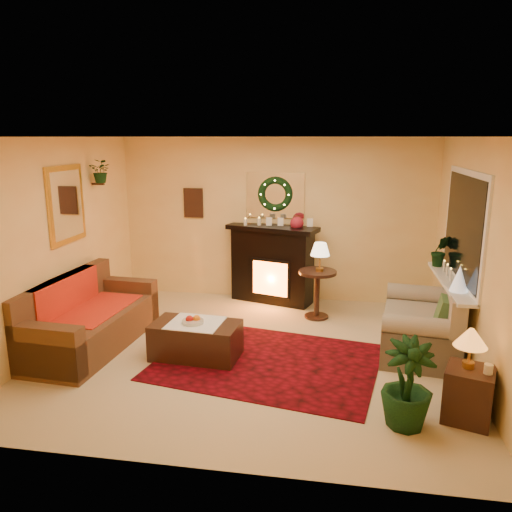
% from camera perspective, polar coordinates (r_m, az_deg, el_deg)
% --- Properties ---
extents(floor, '(5.00, 5.00, 0.00)m').
position_cam_1_polar(floor, '(6.28, -0.53, -11.00)').
color(floor, beige).
rests_on(floor, ground).
extents(ceiling, '(5.00, 5.00, 0.00)m').
position_cam_1_polar(ceiling, '(5.72, -0.59, 13.45)').
color(ceiling, white).
rests_on(ceiling, ground).
extents(wall_back, '(5.00, 5.00, 0.00)m').
position_cam_1_polar(wall_back, '(8.05, 2.22, 4.14)').
color(wall_back, '#EFD88C').
rests_on(wall_back, ground).
extents(wall_front, '(5.00, 5.00, 0.00)m').
position_cam_1_polar(wall_front, '(3.76, -6.54, -6.87)').
color(wall_front, '#EFD88C').
rests_on(wall_front, ground).
extents(wall_left, '(4.50, 4.50, 0.00)m').
position_cam_1_polar(wall_left, '(6.75, -21.95, 1.36)').
color(wall_left, '#EFD88C').
rests_on(wall_left, ground).
extents(wall_right, '(4.50, 4.50, 0.00)m').
position_cam_1_polar(wall_right, '(5.97, 23.78, -0.28)').
color(wall_right, '#EFD88C').
rests_on(wall_right, ground).
extents(area_rug, '(2.83, 2.32, 0.01)m').
position_cam_1_polar(area_rug, '(6.05, 1.30, -11.96)').
color(area_rug, '#5A1B0F').
rests_on(area_rug, floor).
extents(sofa, '(1.05, 2.12, 0.89)m').
position_cam_1_polar(sofa, '(6.66, -18.39, -6.29)').
color(sofa, '#3E271E').
rests_on(sofa, floor).
extents(red_throw, '(0.80, 1.30, 0.02)m').
position_cam_1_polar(red_throw, '(6.77, -18.28, -5.74)').
color(red_throw, '#BB1C05').
rests_on(red_throw, sofa).
extents(fireplace, '(1.34, 0.76, 1.17)m').
position_cam_1_polar(fireplace, '(8.00, 1.87, -1.41)').
color(fireplace, black).
rests_on(fireplace, floor).
extents(poinsettia, '(0.21, 0.21, 0.21)m').
position_cam_1_polar(poinsettia, '(7.76, 4.70, 3.76)').
color(poinsettia, maroon).
rests_on(poinsettia, fireplace).
extents(mantel_candle_a, '(0.06, 0.06, 0.17)m').
position_cam_1_polar(mantel_candle_a, '(7.89, -1.22, 3.66)').
color(mantel_candle_a, silver).
rests_on(mantel_candle_a, fireplace).
extents(mantel_candle_b, '(0.06, 0.06, 0.19)m').
position_cam_1_polar(mantel_candle_b, '(7.90, 0.36, 3.67)').
color(mantel_candle_b, beige).
rests_on(mantel_candle_b, fireplace).
extents(mantel_mirror, '(0.92, 0.02, 0.72)m').
position_cam_1_polar(mantel_mirror, '(7.98, 2.22, 6.95)').
color(mantel_mirror, white).
rests_on(mantel_mirror, wall_back).
extents(wreath, '(0.55, 0.11, 0.55)m').
position_cam_1_polar(wreath, '(7.93, 2.19, 7.06)').
color(wreath, '#194719').
rests_on(wreath, wall_back).
extents(wall_art, '(0.32, 0.03, 0.48)m').
position_cam_1_polar(wall_art, '(8.27, -7.16, 6.04)').
color(wall_art, '#381E11').
rests_on(wall_art, wall_back).
extents(gold_mirror, '(0.03, 0.84, 1.00)m').
position_cam_1_polar(gold_mirror, '(6.93, -20.86, 5.52)').
color(gold_mirror, gold).
rests_on(gold_mirror, wall_left).
extents(hanging_plant, '(0.33, 0.28, 0.36)m').
position_cam_1_polar(hanging_plant, '(7.49, -17.20, 8.03)').
color(hanging_plant, '#194719').
rests_on(hanging_plant, wall_left).
extents(loveseat, '(1.08, 1.63, 0.88)m').
position_cam_1_polar(loveseat, '(6.56, 18.35, -6.69)').
color(loveseat, gray).
rests_on(loveseat, floor).
extents(window_frame, '(0.03, 1.86, 1.36)m').
position_cam_1_polar(window_frame, '(6.45, 22.70, 3.03)').
color(window_frame, white).
rests_on(window_frame, wall_right).
extents(window_glass, '(0.02, 1.70, 1.22)m').
position_cam_1_polar(window_glass, '(6.44, 22.57, 3.04)').
color(window_glass, black).
rests_on(window_glass, wall_right).
extents(window_sill, '(0.22, 1.86, 0.04)m').
position_cam_1_polar(window_sill, '(6.57, 21.28, -2.76)').
color(window_sill, white).
rests_on(window_sill, wall_right).
extents(mini_tree, '(0.20, 0.20, 0.30)m').
position_cam_1_polar(mini_tree, '(6.09, 22.21, -2.40)').
color(mini_tree, white).
rests_on(mini_tree, window_sill).
extents(sill_plant, '(0.30, 0.24, 0.55)m').
position_cam_1_polar(sill_plant, '(7.17, 20.29, 0.39)').
color(sill_plant, '#123718').
rests_on(sill_plant, window_sill).
extents(side_table_round, '(0.63, 0.63, 0.71)m').
position_cam_1_polar(side_table_round, '(7.38, 6.98, -4.60)').
color(side_table_round, '#302014').
rests_on(side_table_round, floor).
extents(lamp_cream, '(0.28, 0.28, 0.42)m').
position_cam_1_polar(lamp_cream, '(7.21, 7.31, -0.47)').
color(lamp_cream, beige).
rests_on(lamp_cream, side_table_round).
extents(end_table_square, '(0.53, 0.53, 0.51)m').
position_cam_1_polar(end_table_square, '(5.22, 23.12, -14.22)').
color(end_table_square, '#3B130B').
rests_on(end_table_square, floor).
extents(lamp_tiffany, '(0.30, 0.30, 0.44)m').
position_cam_1_polar(lamp_tiffany, '(5.05, 23.29, -9.26)').
color(lamp_tiffany, '#FF9F15').
rests_on(lamp_tiffany, end_table_square).
extents(coffee_table, '(1.07, 0.65, 0.43)m').
position_cam_1_polar(coffee_table, '(6.13, -6.87, -9.60)').
color(coffee_table, '#332415').
rests_on(coffee_table, floor).
extents(fruit_bowl, '(0.26, 0.26, 0.06)m').
position_cam_1_polar(fruit_bowl, '(6.03, -7.23, -7.56)').
color(fruit_bowl, beige).
rests_on(fruit_bowl, coffee_table).
extents(floor_palm, '(1.65, 1.65, 2.51)m').
position_cam_1_polar(floor_palm, '(4.85, 16.95, -13.50)').
color(floor_palm, '#2D5628').
rests_on(floor_palm, floor).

